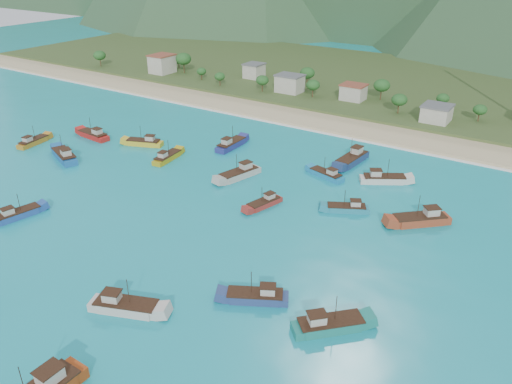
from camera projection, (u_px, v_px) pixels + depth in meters
The scene contains 23 objects.
ground at pixel (187, 232), 100.72m from camera, with size 600.00×600.00×0.00m, color #0D8595.
beach at pixel (347, 126), 160.02m from camera, with size 400.00×18.00×1.20m, color beige.
land at pixel (407, 86), 205.80m from camera, with size 400.00×110.00×2.40m, color #385123.
surf_line at pixel (334, 135), 152.89m from camera, with size 400.00×2.50×0.08m, color white.
village at pixel (398, 101), 170.06m from camera, with size 211.32×29.13×7.47m.
vegetation at pixel (374, 93), 176.75m from camera, with size 272.12×25.66×9.03m.
boat_1 at pixel (239, 174), 124.35m from camera, with size 6.23×12.05×6.83m.
boat_2 at pixel (33, 142), 145.27m from camera, with size 4.50×10.27×5.86m.
boat_3 at pixel (264, 204), 110.69m from camera, with size 4.83×9.31×5.28m.
boat_6 at pixel (94, 135), 150.00m from camera, with size 11.57×4.30×6.69m.
boat_8 at pixel (256, 297), 80.96m from camera, with size 10.39×7.52×6.03m.
boat_9 at pixel (167, 158), 134.54m from camera, with size 4.12×10.28×5.91m.
boat_10 at pixel (352, 159), 132.66m from camera, with size 4.78×12.94×7.49m.
boat_11 at pixel (18, 215), 105.96m from camera, with size 4.75×10.11×5.75m.
boat_15 at pixel (144, 143), 144.47m from camera, with size 11.00×6.74×6.26m.
boat_16 at pixel (125, 307), 78.65m from camera, with size 11.61×7.16×6.60m.
boat_17 at pixel (420, 220), 103.46m from camera, with size 11.17×10.73×7.07m.
boat_19 at pixel (64, 156), 134.89m from camera, with size 12.64×7.81×7.19m.
boat_20 at pixel (329, 325), 74.79m from camera, with size 10.06×10.11×6.51m.
boat_21 at pixel (383, 179), 121.69m from camera, with size 11.14×8.56×6.54m.
boat_22 at pixel (347, 209), 108.48m from camera, with size 9.43×6.78×5.46m.
boat_23 at pixel (326, 175), 124.43m from camera, with size 9.88×5.13×5.60m.
boat_25 at pixel (231, 145), 142.86m from camera, with size 3.58×11.44×6.72m.
Camera 1 is at (59.24, -64.90, 51.84)m, focal length 35.00 mm.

